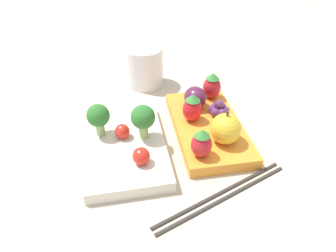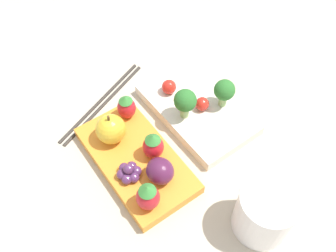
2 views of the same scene
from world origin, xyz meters
TOP-DOWN VIEW (x-y plane):
  - ground_plane at (0.00, 0.00)m, footprint 4.00×4.00m
  - bento_box_savoury at (-0.01, 0.07)m, footprint 0.21×0.15m
  - bento_box_fruit at (-0.01, -0.07)m, footprint 0.22×0.14m
  - broccoli_floret_0 at (0.02, 0.10)m, footprint 0.03×0.03m
  - broccoli_floret_1 at (-0.01, 0.04)m, footprint 0.04×0.04m
  - cherry_tomato_0 at (-0.00, 0.07)m, footprint 0.02×0.02m
  - cherry_tomato_1 at (-0.06, 0.06)m, footprint 0.02×0.02m
  - apple at (-0.06, -0.07)m, footprint 0.05×0.05m
  - strawberry_0 at (0.01, -0.04)m, footprint 0.03×0.03m
  - strawberry_1 at (0.06, -0.11)m, footprint 0.03×0.03m
  - strawberry_2 at (-0.08, -0.02)m, footprint 0.03×0.03m
  - plum at (0.04, -0.07)m, footprint 0.04×0.04m
  - grape_cluster at (0.01, -0.09)m, footprint 0.04×0.03m
  - drinking_cup at (0.19, -0.01)m, footprint 0.08×0.08m
  - chopsticks_pair at (-0.14, -0.03)m, footprint 0.06×0.21m

SIDE VIEW (x-z plane):
  - ground_plane at x=0.00m, z-range 0.00..0.00m
  - chopsticks_pair at x=-0.14m, z-range 0.00..0.01m
  - bento_box_fruit at x=-0.01m, z-range 0.00..0.02m
  - bento_box_savoury at x=-0.01m, z-range 0.00..0.02m
  - grape_cluster at x=0.01m, z-range 0.01..0.04m
  - cherry_tomato_0 at x=0.00m, z-range 0.02..0.04m
  - cherry_tomato_1 at x=-0.06m, z-range 0.02..0.04m
  - plum at x=0.04m, z-range 0.02..0.06m
  - drinking_cup at x=0.19m, z-range 0.00..0.08m
  - strawberry_2 at x=-0.08m, z-range 0.02..0.06m
  - apple at x=-0.06m, z-range 0.01..0.07m
  - strawberry_0 at x=0.01m, z-range 0.02..0.07m
  - strawberry_1 at x=0.06m, z-range 0.02..0.07m
  - broccoli_floret_0 at x=0.02m, z-range 0.03..0.08m
  - broccoli_floret_1 at x=-0.01m, z-range 0.03..0.08m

